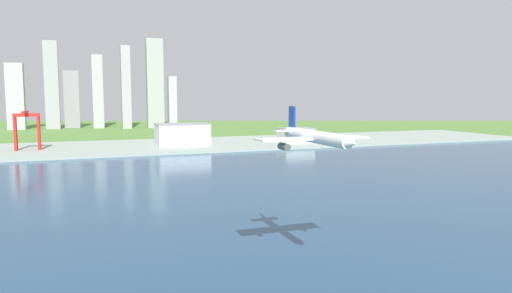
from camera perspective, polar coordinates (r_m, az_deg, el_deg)
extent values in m
plane|color=#558239|center=(311.20, -4.96, -3.58)|extent=(2400.00, 2400.00, 0.00)
cube|color=navy|center=(254.97, -1.27, -5.72)|extent=(840.00, 360.00, 0.15)
cube|color=#96A69A|center=(494.99, -10.97, 0.10)|extent=(840.00, 140.00, 2.50)
cylinder|color=white|center=(134.07, 7.23, 1.17)|extent=(3.82, 35.08, 3.64)
cone|color=white|center=(117.67, 11.52, 0.40)|extent=(3.47, 4.02, 3.45)
cube|color=white|center=(135.67, 6.88, 1.00)|extent=(33.53, 7.89, 0.50)
cube|color=#193899|center=(147.92, 4.41, 3.22)|extent=(0.52, 4.21, 8.72)
cube|color=white|center=(148.12, 4.40, 1.95)|extent=(12.08, 3.92, 0.36)
cylinder|color=#4C4F54|center=(139.50, 10.50, 0.26)|extent=(2.02, 4.92, 2.00)
cylinder|color=#4C4F54|center=(130.88, 3.43, -0.03)|extent=(2.02, 4.92, 2.00)
cube|color=red|center=(481.46, -27.27, 1.37)|extent=(2.20, 2.20, 31.16)
cube|color=red|center=(479.60, -24.93, 1.46)|extent=(2.20, 2.20, 31.16)
cube|color=red|center=(489.39, -27.17, 1.44)|extent=(2.20, 2.20, 31.16)
cube|color=red|center=(487.56, -24.86, 1.53)|extent=(2.20, 2.20, 31.16)
cube|color=red|center=(483.49, -26.15, 3.46)|extent=(22.14, 10.00, 2.80)
cube|color=red|center=(473.89, -26.28, 3.75)|extent=(2.60, 38.21, 2.60)
cube|color=silver|center=(483.03, -8.94, 1.40)|extent=(51.90, 31.28, 21.13)
cube|color=gray|center=(482.25, -8.97, 2.72)|extent=(52.94, 31.91, 1.20)
cube|color=silver|center=(511.11, 4.82, 1.33)|extent=(33.98, 27.64, 14.48)
cube|color=gray|center=(510.51, 4.82, 2.21)|extent=(34.66, 28.19, 1.20)
cube|color=#B1B4B5|center=(830.96, -27.21, 5.43)|extent=(25.58, 22.57, 103.55)
cube|color=#9D9DA3|center=(823.27, -23.59, 6.84)|extent=(21.05, 23.49, 139.38)
cube|color=gray|center=(835.00, -21.52, 5.36)|extent=(23.78, 16.04, 94.13)
cube|color=#ABAAAD|center=(818.48, -18.71, 6.32)|extent=(16.86, 26.98, 119.07)
cube|color=#A3A3AB|center=(792.14, -15.55, 6.94)|extent=(14.38, 17.70, 132.81)
cube|color=#9EA39F|center=(798.36, -12.19, 7.49)|extent=(26.72, 15.07, 145.90)
cube|color=#BABBC5|center=(858.69, -10.17, 5.47)|extent=(14.01, 18.61, 87.38)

